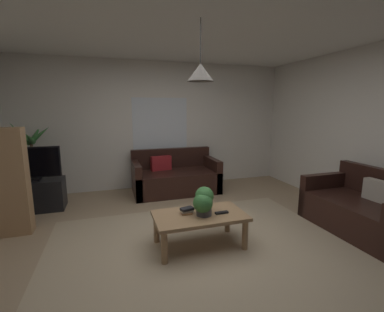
# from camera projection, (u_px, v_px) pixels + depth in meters

# --- Properties ---
(floor) EXTENTS (5.45, 5.26, 0.02)m
(floor) POSITION_uv_depth(u_px,v_px,m) (199.00, 247.00, 3.18)
(floor) COLOR #9E8466
(floor) RESTS_ON ground
(rug) EXTENTS (3.54, 2.89, 0.01)m
(rug) POSITION_uv_depth(u_px,v_px,m) (205.00, 254.00, 2.99)
(rug) COLOR tan
(rug) RESTS_ON ground
(wall_back) EXTENTS (5.57, 0.06, 2.56)m
(wall_back) POSITION_uv_depth(u_px,v_px,m) (158.00, 126.00, 5.44)
(wall_back) COLOR silver
(wall_back) RESTS_ON ground
(wall_right) EXTENTS (0.06, 5.26, 2.56)m
(wall_right) POSITION_uv_depth(u_px,v_px,m) (382.00, 133.00, 3.76)
(wall_right) COLOR silver
(wall_right) RESTS_ON ground
(ceiling) EXTENTS (5.45, 5.26, 0.02)m
(ceiling) POSITION_uv_depth(u_px,v_px,m) (201.00, 16.00, 2.71)
(ceiling) COLOR white
(window_pane) EXTENTS (1.13, 0.01, 1.18)m
(window_pane) POSITION_uv_depth(u_px,v_px,m) (160.00, 127.00, 5.43)
(window_pane) COLOR white
(couch_under_window) EXTENTS (1.63, 0.86, 0.82)m
(couch_under_window) POSITION_uv_depth(u_px,v_px,m) (175.00, 178.00, 5.20)
(couch_under_window) COLOR black
(couch_under_window) RESTS_ON ground
(couch_right_side) EXTENTS (0.86, 1.38, 0.82)m
(couch_right_side) POSITION_uv_depth(u_px,v_px,m) (363.00, 211.00, 3.54)
(couch_right_side) COLOR black
(couch_right_side) RESTS_ON ground
(coffee_table) EXTENTS (1.07, 0.60, 0.41)m
(coffee_table) POSITION_uv_depth(u_px,v_px,m) (200.00, 219.00, 3.12)
(coffee_table) COLOR #A87F56
(coffee_table) RESTS_ON ground
(book_on_table_0) EXTENTS (0.13, 0.13, 0.02)m
(book_on_table_0) POSITION_uv_depth(u_px,v_px,m) (187.00, 213.00, 3.12)
(book_on_table_0) COLOR #99663F
(book_on_table_0) RESTS_ON coffee_table
(book_on_table_1) EXTENTS (0.15, 0.10, 0.02)m
(book_on_table_1) POSITION_uv_depth(u_px,v_px,m) (187.00, 211.00, 3.12)
(book_on_table_1) COLOR beige
(book_on_table_1) RESTS_ON coffee_table
(book_on_table_2) EXTENTS (0.17, 0.13, 0.03)m
(book_on_table_2) POSITION_uv_depth(u_px,v_px,m) (187.00, 209.00, 3.11)
(book_on_table_2) COLOR black
(book_on_table_2) RESTS_ON coffee_table
(remote_on_table_0) EXTENTS (0.16, 0.06, 0.02)m
(remote_on_table_0) POSITION_uv_depth(u_px,v_px,m) (222.00, 213.00, 3.12)
(remote_on_table_0) COLOR black
(remote_on_table_0) RESTS_ON coffee_table
(potted_plant_on_table) EXTENTS (0.26, 0.28, 0.33)m
(potted_plant_on_table) POSITION_uv_depth(u_px,v_px,m) (204.00, 201.00, 3.04)
(potted_plant_on_table) COLOR #4C4C51
(potted_plant_on_table) RESTS_ON coffee_table
(tv_stand) EXTENTS (0.90, 0.44, 0.50)m
(tv_stand) POSITION_uv_depth(u_px,v_px,m) (34.00, 195.00, 4.25)
(tv_stand) COLOR black
(tv_stand) RESTS_ON ground
(tv) EXTENTS (0.87, 0.16, 0.54)m
(tv) POSITION_uv_depth(u_px,v_px,m) (30.00, 164.00, 4.13)
(tv) COLOR black
(tv) RESTS_ON tv_stand
(potted_palm_corner) EXTENTS (0.76, 0.94, 1.44)m
(potted_palm_corner) POSITION_uv_depth(u_px,v_px,m) (33.00, 168.00, 4.58)
(potted_palm_corner) COLOR beige
(potted_palm_corner) RESTS_ON ground
(pendant_lamp) EXTENTS (0.29, 0.29, 0.64)m
(pendant_lamp) POSITION_uv_depth(u_px,v_px,m) (200.00, 72.00, 2.82)
(pendant_lamp) COLOR black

